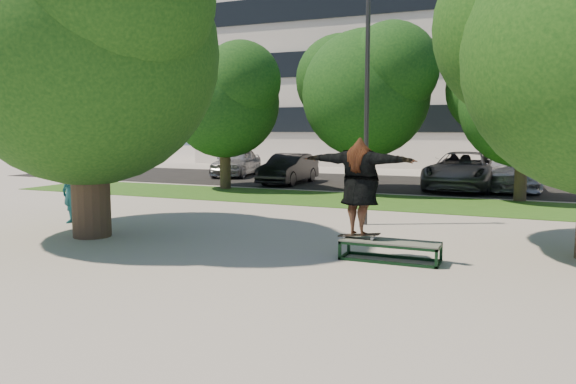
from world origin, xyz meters
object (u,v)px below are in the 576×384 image
at_px(tree_left, 85,37).
at_px(lamppost, 367,99).
at_px(car_silver_a, 237,162).
at_px(car_grey, 463,171).
at_px(bystander, 72,190).
at_px(car_dark, 289,169).
at_px(grind_box, 390,251).
at_px(car_silver_b, 511,171).

height_order(tree_left, lamppost, tree_left).
bearing_deg(car_silver_a, car_grey, -20.26).
bearing_deg(tree_left, bystander, 146.03).
height_order(car_dark, car_grey, car_grey).
bearing_deg(grind_box, bystander, 174.31).
xyz_separation_m(lamppost, car_grey, (1.33, 9.51, -2.40)).
bearing_deg(car_silver_a, car_silver_b, -15.75).
bearing_deg(bystander, grind_box, -1.85).
bearing_deg(tree_left, car_silver_b, 59.47).
bearing_deg(bystander, car_silver_a, 106.03).
bearing_deg(lamppost, car_silver_a, 131.01).
bearing_deg(car_silver_b, lamppost, -111.70).
height_order(lamppost, grind_box, lamppost).
height_order(tree_left, bystander, tree_left).
relative_size(bystander, car_grey, 0.31).
bearing_deg(car_dark, lamppost, -56.88).
relative_size(lamppost, car_silver_a, 1.44).
height_order(lamppost, car_grey, lamppost).
relative_size(car_dark, car_grey, 0.74).
bearing_deg(lamppost, bystander, -157.82).
height_order(lamppost, car_silver_a, lamppost).
distance_m(tree_left, grind_box, 8.01).
bearing_deg(lamppost, car_silver_b, 73.40).
bearing_deg(lamppost, car_dark, 123.81).
height_order(bystander, car_silver_b, bystander).
distance_m(grind_box, car_silver_b, 14.01).
relative_size(grind_box, bystander, 1.06).
distance_m(car_dark, car_silver_b, 9.15).
xyz_separation_m(car_dark, car_grey, (7.33, 0.55, 0.09)).
bearing_deg(bystander, car_grey, 60.10).
height_order(grind_box, car_dark, car_dark).
height_order(lamppost, bystander, lamppost).
height_order(car_silver_a, car_silver_b, car_silver_b).
relative_size(tree_left, grind_box, 3.95).
xyz_separation_m(tree_left, car_silver_a, (-4.71, 15.41, -3.70)).
height_order(grind_box, bystander, bystander).
distance_m(tree_left, car_dark, 13.42).
height_order(lamppost, car_dark, lamppost).
xyz_separation_m(tree_left, bystander, (-1.62, 1.09, -3.57)).
height_order(car_silver_a, car_dark, car_silver_a).
bearing_deg(car_grey, car_dark, -172.80).
bearing_deg(tree_left, car_silver_a, 106.99).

